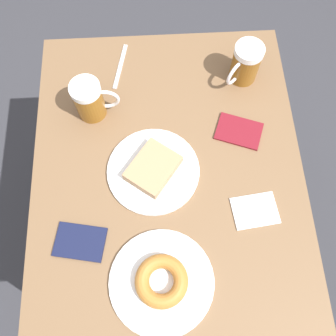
{
  "coord_description": "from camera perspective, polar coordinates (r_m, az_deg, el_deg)",
  "views": [
    {
      "loc": [
        0.02,
        0.37,
        1.72
      ],
      "look_at": [
        0.0,
        0.0,
        0.79
      ],
      "focal_mm": 40.0,
      "sensor_mm": 36.0,
      "label": 1
    }
  ],
  "objects": [
    {
      "name": "ground_plane",
      "position": [
        1.76,
        -0.0,
        -9.66
      ],
      "size": [
        8.0,
        8.0,
        0.0
      ],
      "primitive_type": "plane",
      "color": "#333338"
    },
    {
      "name": "table",
      "position": [
        1.09,
        -0.0,
        -1.86
      ],
      "size": [
        0.74,
        0.94,
        0.77
      ],
      "color": "brown",
      "rests_on": "ground_plane"
    },
    {
      "name": "plate_with_cake",
      "position": [
        1.01,
        -2.27,
        -0.17
      ],
      "size": [
        0.25,
        0.25,
        0.04
      ],
      "color": "white",
      "rests_on": "table"
    },
    {
      "name": "plate_with_donut",
      "position": [
        0.94,
        -0.99,
        -16.9
      ],
      "size": [
        0.26,
        0.26,
        0.05
      ],
      "color": "white",
      "rests_on": "table"
    },
    {
      "name": "beer_mug_left",
      "position": [
        1.07,
        -11.82,
        10.15
      ],
      "size": [
        0.13,
        0.08,
        0.13
      ],
      "color": "#8C5619",
      "rests_on": "table"
    },
    {
      "name": "beer_mug_center",
      "position": [
        1.14,
        11.68,
        15.33
      ],
      "size": [
        0.11,
        0.11,
        0.13
      ],
      "color": "#8C5619",
      "rests_on": "table"
    },
    {
      "name": "napkin_folded",
      "position": [
        1.01,
        13.11,
        -6.35
      ],
      "size": [
        0.13,
        0.1,
        0.0
      ],
      "rotation": [
        0.0,
        0.0,
        0.12
      ],
      "color": "white",
      "rests_on": "table"
    },
    {
      "name": "fork",
      "position": [
        1.2,
        -7.27,
        15.12
      ],
      "size": [
        0.05,
        0.16,
        0.0
      ],
      "rotation": [
        0.0,
        0.0,
        2.92
      ],
      "color": "silver",
      "rests_on": "table"
    },
    {
      "name": "passport_near_edge",
      "position": [
        0.99,
        -13.26,
        -10.91
      ],
      "size": [
        0.14,
        0.11,
        0.01
      ],
      "rotation": [
        0.0,
        0.0,
        1.38
      ],
      "color": "#141938",
      "rests_on": "table"
    },
    {
      "name": "passport_far_edge",
      "position": [
        1.09,
        10.75,
        5.53
      ],
      "size": [
        0.15,
        0.13,
        0.01
      ],
      "rotation": [
        0.0,
        0.0,
        1.21
      ],
      "color": "maroon",
      "rests_on": "table"
    }
  ]
}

